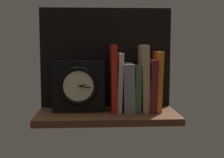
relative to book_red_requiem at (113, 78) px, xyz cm
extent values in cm
cube|color=#4C2D19|center=(-2.62, -3.87, -14.15)|extent=(53.62, 24.93, 2.50)
cube|color=black|center=(-2.62, 7.99, 7.48)|extent=(53.62, 1.20, 40.74)
cube|color=red|center=(0.00, 0.00, 0.00)|extent=(2.53, 13.24, 25.81)
cube|color=beige|center=(2.33, 0.00, -1.56)|extent=(2.58, 12.30, 22.71)
cube|color=gray|center=(5.55, 0.00, -3.62)|extent=(4.38, 14.77, 18.61)
cube|color=#476B44|center=(9.10, 0.00, -3.99)|extent=(2.74, 12.23, 17.85)
cube|color=tan|center=(11.93, 0.00, -0.02)|extent=(3.18, 13.51, 25.80)
cube|color=maroon|center=(14.78, 0.00, -2.84)|extent=(3.25, 14.78, 20.19)
cube|color=orange|center=(17.27, 0.00, -1.29)|extent=(2.53, 13.48, 23.26)
cube|color=black|center=(-13.56, -0.71, -2.98)|extent=(19.83, 6.03, 19.83)
torus|color=black|center=(-13.56, -4.12, -2.55)|extent=(15.08, 1.85, 15.08)
cylinder|color=beige|center=(-13.56, -4.12, -2.55)|extent=(12.17, 0.60, 12.17)
cube|color=black|center=(-12.09, -4.62, -2.29)|extent=(2.98, 0.30, 0.83)
cube|color=black|center=(-11.19, -4.62, -2.85)|extent=(4.76, 0.30, 0.90)
torus|color=black|center=(-13.56, -3.72, 5.99)|extent=(2.44, 0.44, 2.44)
camera|label=1|loc=(-8.09, -123.65, 13.36)|focal=51.13mm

